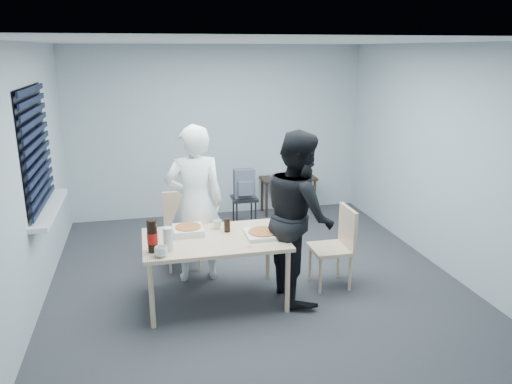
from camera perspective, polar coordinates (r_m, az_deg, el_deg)
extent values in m
plane|color=#302F34|center=(5.76, -0.17, -10.00)|extent=(5.00, 5.00, 0.00)
plane|color=white|center=(5.18, -0.19, 16.82)|extent=(5.00, 5.00, 0.00)
plane|color=#B0BAC2|center=(7.73, -4.33, 6.84)|extent=(4.50, 0.00, 4.50)
plane|color=#B0BAC2|center=(3.05, 10.41, -7.99)|extent=(4.50, 0.00, 4.50)
plane|color=#B0BAC2|center=(5.31, -24.59, 1.17)|extent=(0.00, 5.00, 5.00)
plane|color=#B0BAC2|center=(6.21, 20.55, 3.59)|extent=(0.00, 5.00, 5.00)
plane|color=black|center=(5.64, -23.98, 4.65)|extent=(0.00, 1.30, 1.30)
cube|color=black|center=(5.63, -23.68, 4.67)|extent=(0.04, 1.30, 1.25)
cube|color=silver|center=(5.78, -22.51, -1.76)|extent=(0.18, 1.42, 0.05)
cube|color=beige|center=(5.07, -4.74, -5.45)|extent=(1.43, 0.91, 0.04)
cylinder|color=beige|center=(4.81, -11.83, -11.54)|extent=(0.05, 0.05, 0.66)
cylinder|color=beige|center=(5.52, -12.07, -7.81)|extent=(0.05, 0.05, 0.66)
cylinder|color=beige|center=(4.99, 3.63, -10.17)|extent=(0.05, 0.05, 0.66)
cylinder|color=beige|center=(5.68, 1.36, -6.77)|extent=(0.05, 0.05, 0.66)
cube|color=beige|center=(6.00, -8.38, -4.63)|extent=(0.42, 0.42, 0.04)
cube|color=beige|center=(6.10, -8.62, -1.91)|extent=(0.42, 0.04, 0.44)
cylinder|color=beige|center=(5.91, -9.80, -7.36)|extent=(0.03, 0.03, 0.41)
cylinder|color=beige|center=(6.23, -9.99, -6.14)|extent=(0.03, 0.03, 0.41)
cylinder|color=beige|center=(5.94, -6.50, -7.12)|extent=(0.03, 0.03, 0.41)
cylinder|color=beige|center=(6.25, -6.87, -5.92)|extent=(0.03, 0.03, 0.41)
cube|color=beige|center=(5.53, 8.50, -6.46)|extent=(0.42, 0.42, 0.04)
cube|color=beige|center=(5.52, 10.45, -3.95)|extent=(0.04, 0.42, 0.44)
cylinder|color=beige|center=(5.42, 7.36, -9.50)|extent=(0.03, 0.03, 0.41)
cylinder|color=beige|center=(5.71, 6.18, -8.08)|extent=(0.03, 0.03, 0.41)
cylinder|color=beige|center=(5.54, 10.71, -9.07)|extent=(0.03, 0.03, 0.41)
cylinder|color=beige|center=(5.82, 9.37, -7.71)|extent=(0.03, 0.03, 0.41)
imported|color=white|center=(5.54, -6.98, -1.37)|extent=(0.65, 0.42, 1.77)
imported|color=black|center=(5.13, 4.90, -2.71)|extent=(0.47, 0.86, 1.77)
cube|color=#35241A|center=(7.91, 3.72, 1.56)|extent=(0.87, 0.38, 0.04)
cylinder|color=#35241A|center=(7.74, 1.22, -0.94)|extent=(0.04, 0.04, 0.54)
cylinder|color=#35241A|center=(8.03, 0.69, -0.32)|extent=(0.04, 0.04, 0.54)
cylinder|color=#35241A|center=(7.96, 6.70, -0.56)|extent=(0.04, 0.04, 0.54)
cylinder|color=#35241A|center=(8.24, 6.00, 0.03)|extent=(0.04, 0.04, 0.54)
cube|color=black|center=(7.15, -1.36, -0.73)|extent=(0.35, 0.35, 0.04)
cylinder|color=black|center=(7.07, -2.20, -3.01)|extent=(0.04, 0.04, 0.45)
cylinder|color=black|center=(7.32, -2.60, -2.33)|extent=(0.04, 0.04, 0.45)
cylinder|color=black|center=(7.12, -0.05, -2.85)|extent=(0.04, 0.04, 0.45)
cylinder|color=black|center=(7.37, -0.53, -2.18)|extent=(0.04, 0.04, 0.45)
cube|color=slate|center=(7.08, -1.37, 1.01)|extent=(0.29, 0.16, 0.41)
cube|color=slate|center=(7.00, -1.19, 0.40)|extent=(0.21, 0.06, 0.20)
cube|color=white|center=(5.21, -7.75, -4.53)|extent=(0.31, 0.31, 0.03)
cube|color=white|center=(5.20, -7.76, -4.19)|extent=(0.31, 0.31, 0.03)
cylinder|color=#CC7F38|center=(5.19, -7.77, -3.96)|extent=(0.26, 0.26, 0.01)
cube|color=white|center=(5.10, 0.82, -4.80)|extent=(0.36, 0.36, 0.04)
cylinder|color=#CC7F38|center=(5.09, 0.82, -4.54)|extent=(0.30, 0.30, 0.01)
imported|color=white|center=(4.68, -10.80, -6.70)|extent=(0.17, 0.17, 0.10)
imported|color=white|center=(5.30, -4.44, -3.71)|extent=(0.10, 0.10, 0.09)
cylinder|color=black|center=(5.19, -3.32, -3.80)|extent=(0.09, 0.09, 0.15)
cylinder|color=black|center=(4.76, -11.77, -4.94)|extent=(0.09, 0.09, 0.31)
cylinder|color=red|center=(4.76, -11.75, -5.18)|extent=(0.10, 0.10, 0.10)
cylinder|color=silver|center=(4.78, -9.99, -5.30)|extent=(0.10, 0.10, 0.22)
torus|color=red|center=(4.82, -0.68, -6.30)|extent=(0.06, 0.06, 0.00)
cube|color=white|center=(7.85, 2.71, 1.63)|extent=(0.34, 0.38, 0.01)
cube|color=black|center=(8.00, 5.15, 2.06)|extent=(0.17, 0.15, 0.06)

